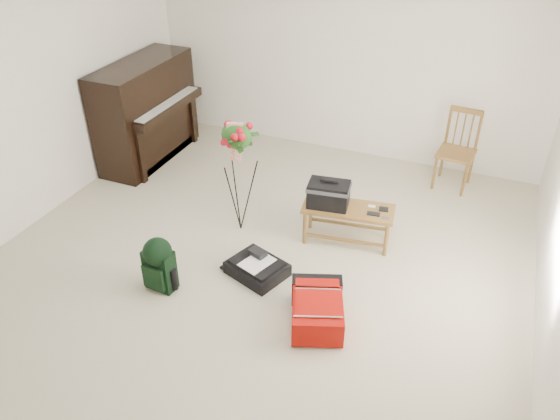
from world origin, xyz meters
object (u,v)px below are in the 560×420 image
at_px(red_suitcase, 319,306).
at_px(green_backpack, 159,262).
at_px(black_duffel, 257,267).
at_px(piano, 147,114).
at_px(dining_chair, 457,151).
at_px(flower_stand, 238,178).
at_px(bench, 335,198).

distance_m(red_suitcase, green_backpack, 1.47).
xyz_separation_m(black_duffel, green_backpack, (-0.73, -0.50, 0.21)).
relative_size(red_suitcase, green_backpack, 1.40).
bearing_deg(piano, red_suitcase, -33.53).
height_order(dining_chair, flower_stand, flower_stand).
height_order(dining_chair, red_suitcase, dining_chair).
bearing_deg(green_backpack, bench, 51.90).
bearing_deg(bench, flower_stand, -175.52).
xyz_separation_m(red_suitcase, black_duffel, (-0.72, 0.33, -0.06)).
distance_m(red_suitcase, flower_stand, 1.59).
distance_m(green_backpack, flower_stand, 1.19).
height_order(piano, dining_chair, piano).
height_order(bench, flower_stand, flower_stand).
xyz_separation_m(piano, black_duffel, (2.26, -1.64, -0.52)).
distance_m(dining_chair, flower_stand, 2.63).
bearing_deg(bench, red_suitcase, -85.95).
height_order(bench, red_suitcase, bench).
xyz_separation_m(green_backpack, flower_stand, (0.25, 1.12, 0.32)).
distance_m(bench, flower_stand, 0.98).
bearing_deg(red_suitcase, flower_stand, 121.53).
relative_size(dining_chair, flower_stand, 0.74).
bearing_deg(black_duffel, dining_chair, 78.67).
xyz_separation_m(red_suitcase, flower_stand, (-1.20, 0.94, 0.47)).
bearing_deg(black_duffel, piano, 163.62).
distance_m(black_duffel, flower_stand, 0.94).
distance_m(piano, flower_stand, 2.06).
distance_m(black_duffel, green_backpack, 0.91).
bearing_deg(piano, black_duffel, -36.06).
bearing_deg(black_duffel, flower_stand, 147.37).
distance_m(bench, green_backpack, 1.80).
bearing_deg(red_suitcase, green_backpack, 166.55).
distance_m(red_suitcase, black_duffel, 0.80).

